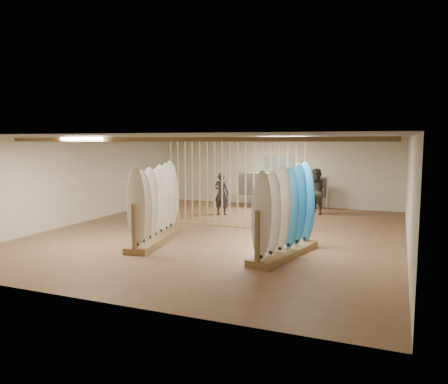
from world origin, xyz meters
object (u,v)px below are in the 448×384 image
at_px(clothing_rack_b, 311,187).
at_px(shopper_b, 317,189).
at_px(rack_left, 155,216).
at_px(rack_right, 285,226).
at_px(clothing_rack_a, 255,184).
at_px(shopper_a, 221,191).

bearing_deg(clothing_rack_b, shopper_b, -72.55).
height_order(rack_left, rack_right, rack_right).
distance_m(rack_left, shopper_b, 6.87).
distance_m(clothing_rack_a, clothing_rack_b, 2.22).
xyz_separation_m(clothing_rack_a, clothing_rack_b, (2.14, 0.57, -0.09)).
xyz_separation_m(rack_left, rack_right, (3.55, -0.15, 0.01)).
bearing_deg(shopper_b, rack_right, -51.71).
relative_size(rack_right, clothing_rack_b, 1.97).
bearing_deg(clothing_rack_a, clothing_rack_b, 1.45).
relative_size(clothing_rack_a, shopper_a, 0.84).
xyz_separation_m(rack_right, shopper_b, (-0.39, 6.24, 0.25)).
bearing_deg(shopper_b, clothing_rack_a, -156.76).
height_order(clothing_rack_a, shopper_a, shopper_a).
bearing_deg(rack_left, clothing_rack_a, 74.45).
xyz_separation_m(rack_left, clothing_rack_a, (0.61, 6.61, 0.26)).
distance_m(clothing_rack_b, shopper_b, 1.18).
bearing_deg(rack_left, shopper_a, 80.31).
bearing_deg(rack_right, shopper_a, 139.77).
distance_m(rack_left, clothing_rack_a, 6.64).
relative_size(rack_right, shopper_b, 1.38).
relative_size(rack_right, shopper_a, 1.50).
height_order(clothing_rack_b, shopper_b, shopper_b).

